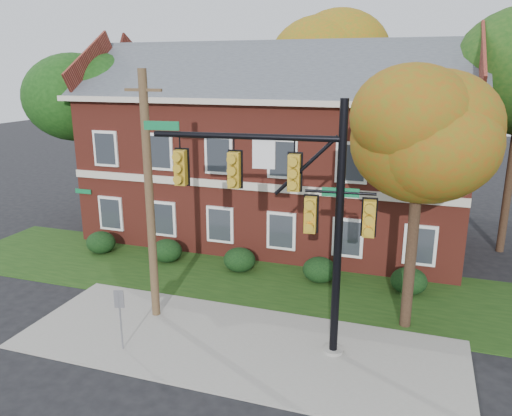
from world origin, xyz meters
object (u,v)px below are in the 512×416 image
(hedge_far_left, at_px, (101,242))
(hedge_left, at_px, (167,251))
(tree_left_rear, at_px, (94,103))
(sign_post, at_px, (120,310))
(hedge_center, at_px, (239,260))
(utility_pole, at_px, (150,199))
(hedge_right, at_px, (320,270))
(hedge_far_right, at_px, (409,281))
(tree_far_rear, at_px, (332,62))
(tree_near_right, at_px, (430,130))
(traffic_signal, at_px, (291,201))
(apartment_building, at_px, (275,140))

(hedge_far_left, height_order, hedge_left, same)
(tree_left_rear, distance_m, sign_post, 15.04)
(hedge_center, bearing_deg, utility_pole, -106.21)
(hedge_right, height_order, hedge_far_right, same)
(hedge_left, relative_size, tree_far_rear, 0.12)
(hedge_left, relative_size, sign_post, 0.69)
(tree_near_right, relative_size, tree_far_rear, 0.74)
(hedge_left, height_order, sign_post, sign_post)
(hedge_far_right, height_order, tree_far_rear, tree_far_rear)
(hedge_right, distance_m, tree_left_rear, 15.17)
(traffic_signal, distance_m, utility_pole, 5.05)
(hedge_right, distance_m, tree_far_rear, 15.66)
(hedge_far_left, relative_size, tree_left_rear, 0.16)
(hedge_far_left, height_order, sign_post, sign_post)
(utility_pole, bearing_deg, sign_post, -85.03)
(sign_post, bearing_deg, apartment_building, 65.86)
(tree_left_rear, distance_m, traffic_signal, 16.47)
(tree_left_rear, bearing_deg, hedge_right, -17.37)
(apartment_building, relative_size, hedge_right, 13.43)
(hedge_center, height_order, sign_post, sign_post)
(hedge_far_left, height_order, hedge_center, same)
(apartment_building, distance_m, sign_post, 12.92)
(sign_post, bearing_deg, tree_far_rear, 64.30)
(hedge_right, height_order, tree_near_right, tree_near_right)
(apartment_building, xyz_separation_m, hedge_left, (-3.50, -5.25, -4.46))
(hedge_center, xyz_separation_m, tree_left_rear, (-9.73, 4.14, 6.16))
(hedge_far_right, distance_m, traffic_signal, 7.62)
(hedge_left, height_order, traffic_signal, traffic_signal)
(tree_near_right, relative_size, utility_pole, 1.01)
(hedge_left, xyz_separation_m, hedge_center, (3.50, 0.00, 0.00))
(hedge_center, xyz_separation_m, hedge_far_right, (7.00, 0.00, 0.00))
(hedge_right, xyz_separation_m, sign_post, (-4.73, -7.09, 0.86))
(hedge_far_left, bearing_deg, utility_pole, -40.22)
(hedge_right, distance_m, hedge_far_right, 3.50)
(hedge_far_left, bearing_deg, hedge_far_right, 0.00)
(apartment_building, bearing_deg, hedge_left, -123.67)
(hedge_far_left, height_order, traffic_signal, traffic_signal)
(tree_left_rear, bearing_deg, utility_pole, -46.80)
(utility_pole, height_order, sign_post, utility_pole)
(apartment_building, xyz_separation_m, utility_pole, (-1.38, -10.01, -0.69))
(traffic_signal, xyz_separation_m, utility_pole, (-4.99, 0.58, -0.48))
(hedge_center, distance_m, sign_post, 7.25)
(apartment_building, distance_m, hedge_far_right, 9.82)
(apartment_building, relative_size, hedge_far_left, 13.43)
(tree_far_rear, distance_m, traffic_signal, 19.01)
(hedge_center, xyz_separation_m, utility_pole, (-1.38, -4.75, 3.77))
(hedge_far_left, height_order, hedge_far_right, same)
(apartment_building, height_order, hedge_center, apartment_building)
(tree_left_rear, bearing_deg, tree_near_right, -22.36)
(sign_post, bearing_deg, hedge_far_right, 22.30)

